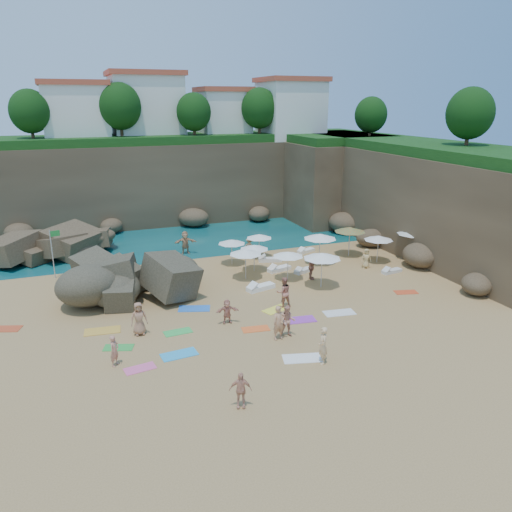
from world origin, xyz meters
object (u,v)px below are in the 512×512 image
object	(u,v)px
rock_outcrop	(131,293)
person_stand_1	(284,292)
parasol_0	(246,252)
person_stand_3	(312,267)
person_stand_6	(323,345)
lounger_0	(279,269)
person_stand_0	(114,351)
person_stand_5	(185,242)
parasol_1	(232,242)
flag_pole	(53,247)
parasol_2	(259,236)
person_stand_4	(366,258)
person_stand_2	(250,247)

from	to	relation	value
rock_outcrop	person_stand_1	xyz separation A→B (m)	(8.45, -5.71, 0.97)
parasol_0	person_stand_3	xyz separation A→B (m)	(4.30, -1.76, -1.10)
rock_outcrop	person_stand_6	world-z (taller)	person_stand_6
lounger_0	person_stand_6	xyz separation A→B (m)	(-3.49, -13.28, 0.79)
person_stand_1	lounger_0	bearing A→B (deg)	-107.06
rock_outcrop	person_stand_0	size ratio (longest dim) A/B	4.42
rock_outcrop	person_stand_5	world-z (taller)	person_stand_5
parasol_1	parasol_0	bearing A→B (deg)	-91.70
parasol_1	person_stand_1	size ratio (longest dim) A/B	1.10
flag_pole	parasol_1	size ratio (longest dim) A/B	1.68
rock_outcrop	parasol_0	distance (m)	8.23
parasol_0	person_stand_5	distance (m)	8.03
person_stand_5	person_stand_3	bearing A→B (deg)	-48.18
parasol_0	parasol_1	world-z (taller)	parasol_0
parasol_2	person_stand_0	xyz separation A→B (m)	(-12.63, -13.51, -1.01)
person_stand_1	person_stand_4	size ratio (longest dim) A/B	1.29
parasol_2	person_stand_5	xyz separation A→B (m)	(-5.28, 3.21, -0.84)
person_stand_5	person_stand_6	distance (m)	20.15
flag_pole	person_stand_5	bearing A→B (deg)	14.08
person_stand_0	lounger_0	bearing A→B (deg)	-13.48
person_stand_4	flag_pole	bearing A→B (deg)	-173.22
person_stand_2	person_stand_5	world-z (taller)	person_stand_5
person_stand_5	person_stand_6	xyz separation A→B (m)	(2.02, -20.05, -0.02)
flag_pole	parasol_0	bearing A→B (deg)	-21.76
person_stand_3	person_stand_6	size ratio (longest dim) A/B	0.98
parasol_0	parasol_1	bearing A→B (deg)	88.30
parasol_0	person_stand_4	xyz separation A→B (m)	(9.34, -0.94, -1.26)
parasol_0	parasol_2	bearing A→B (deg)	58.00
rock_outcrop	person_stand_6	bearing A→B (deg)	-59.66
flag_pole	person_stand_1	size ratio (longest dim) A/B	1.84
rock_outcrop	flag_pole	xyz separation A→B (m)	(-4.59, 4.87, 2.27)
parasol_2	person_stand_0	distance (m)	18.53
person_stand_4	person_stand_6	xyz separation A→B (m)	(-9.91, -11.58, 0.19)
parasol_1	person_stand_6	bearing A→B (deg)	-92.39
parasol_2	person_stand_5	world-z (taller)	parasol_2
parasol_2	person_stand_0	size ratio (longest dim) A/B	1.32
rock_outcrop	person_stand_5	bearing A→B (deg)	53.83
rock_outcrop	parasol_0	size ratio (longest dim) A/B	2.98
parasol_1	parasol_2	size ratio (longest dim) A/B	1.02
parasol_0	person_stand_6	distance (m)	12.58
person_stand_4	parasol_0	bearing A→B (deg)	-163.75
person_stand_4	person_stand_6	world-z (taller)	person_stand_6
parasol_1	person_stand_0	distance (m)	16.18
person_stand_1	parasol_1	bearing A→B (deg)	-83.52
rock_outcrop	parasol_2	bearing A→B (deg)	21.30
parasol_2	person_stand_2	distance (m)	1.29
person_stand_6	person_stand_3	bearing A→B (deg)	167.41
person_stand_2	rock_outcrop	bearing A→B (deg)	77.58
parasol_0	person_stand_2	size ratio (longest dim) A/B	1.43
person_stand_3	parasol_1	bearing A→B (deg)	52.83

